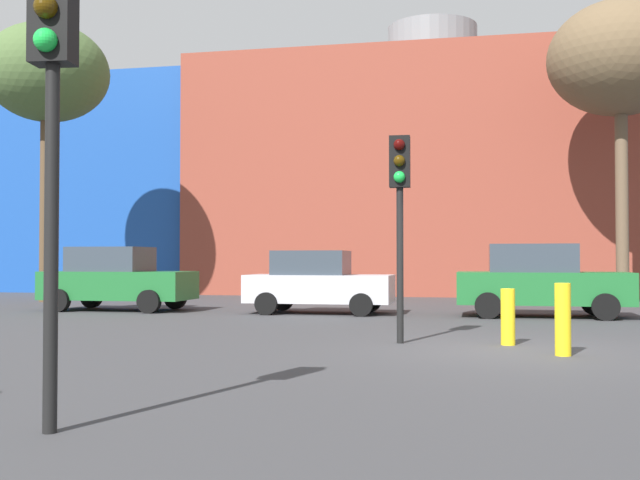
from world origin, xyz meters
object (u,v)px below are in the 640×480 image
object	(u,v)px
bare_tree_2	(620,60)
parked_car_1	(318,282)
bare_tree_0	(47,75)
bollard_yellow_0	(508,317)
parked_car_2	(540,281)
traffic_light_island	(400,190)
traffic_light_near_left	(52,83)
parked_car_0	(117,279)
bollard_yellow_1	(563,319)

from	to	relation	value
bare_tree_2	parked_car_1	bearing A→B (deg)	-147.23
bare_tree_0	bollard_yellow_0	bearing A→B (deg)	-34.14
parked_car_1	parked_car_2	bearing A→B (deg)	0.00
traffic_light_island	traffic_light_near_left	bearing A→B (deg)	-19.07
parked_car_0	bare_tree_0	bearing A→B (deg)	141.61
parked_car_0	bare_tree_2	world-z (taller)	bare_tree_2
parked_car_0	bare_tree_2	bearing A→B (deg)	21.10
traffic_light_near_left	parked_car_0	bearing A→B (deg)	-160.98
bare_tree_0	bollard_yellow_0	xyz separation A→B (m)	(15.00, -10.17, -7.32)
parked_car_0	bollard_yellow_0	distance (m)	12.53
parked_car_0	bare_tree_2	xyz separation A→B (m)	(14.62, 5.64, 6.96)
parked_car_2	bollard_yellow_1	world-z (taller)	parked_car_2
bare_tree_0	parked_car_1	bearing A→B (deg)	-18.79
traffic_light_island	bollard_yellow_0	xyz separation A→B (m)	(1.83, 0.12, -2.19)
parked_car_0	bollard_yellow_0	bearing A→B (deg)	-32.23
parked_car_1	bollard_yellow_1	bearing A→B (deg)	-55.49
traffic_light_island	bollard_yellow_0	world-z (taller)	traffic_light_island
parked_car_0	parked_car_2	size ratio (longest dim) A/B	0.98
bollard_yellow_0	parked_car_0	bearing A→B (deg)	147.77
parked_car_2	bare_tree_0	world-z (taller)	bare_tree_0
parked_car_1	traffic_light_near_left	world-z (taller)	traffic_light_near_left
parked_car_1	bare_tree_2	xyz separation A→B (m)	(8.76, 5.64, 7.02)
parked_car_0	bare_tree_0	world-z (taller)	bare_tree_0
parked_car_2	bare_tree_2	world-z (taller)	bare_tree_2
traffic_light_near_left	bollard_yellow_1	xyz separation A→B (m)	(4.80, 6.21, -2.41)
parked_car_2	traffic_light_near_left	bearing A→B (deg)	-109.71
parked_car_2	bollard_yellow_0	xyz separation A→B (m)	(-1.04, -6.68, -0.44)
traffic_light_near_left	bare_tree_0	bearing A→B (deg)	-153.97
traffic_light_near_left	bare_tree_2	xyz separation A→B (m)	(8.07, 19.83, 4.90)
bare_tree_0	traffic_light_island	bearing A→B (deg)	-38.01
traffic_light_near_left	bollard_yellow_1	distance (m)	8.21
bollard_yellow_0	bare_tree_0	bearing A→B (deg)	145.86
parked_car_1	traffic_light_island	xyz separation A→B (m)	(2.90, -6.80, 1.82)
parked_car_1	traffic_light_island	size ratio (longest dim) A/B	1.08
parked_car_1	parked_car_2	world-z (taller)	parked_car_2
traffic_light_near_left	traffic_light_island	world-z (taller)	traffic_light_near_left
traffic_light_near_left	bollard_yellow_1	size ratio (longest dim) A/B	3.66
bare_tree_2	bollard_yellow_0	size ratio (longest dim) A/B	10.19
parked_car_0	bollard_yellow_1	bearing A→B (deg)	-35.12
traffic_light_near_left	traffic_light_island	size ratio (longest dim) A/B	1.11
traffic_light_near_left	traffic_light_island	bearing A→B (deg)	157.60
parked_car_0	bollard_yellow_1	xyz separation A→B (m)	(11.34, -7.98, -0.35)
parked_car_1	bare_tree_0	bearing A→B (deg)	161.21
parked_car_1	traffic_light_island	world-z (taller)	traffic_light_island
bare_tree_0	parked_car_0	bearing A→B (deg)	-38.39
traffic_light_island	bollard_yellow_1	size ratio (longest dim) A/B	3.29
traffic_light_island	parked_car_2	bearing A→B (deg)	154.70
bare_tree_0	traffic_light_near_left	bearing A→B (deg)	-58.23
bollard_yellow_0	parked_car_1	bearing A→B (deg)	125.32
bare_tree_2	bollard_yellow_0	xyz separation A→B (m)	(-4.03, -12.32, -7.38)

